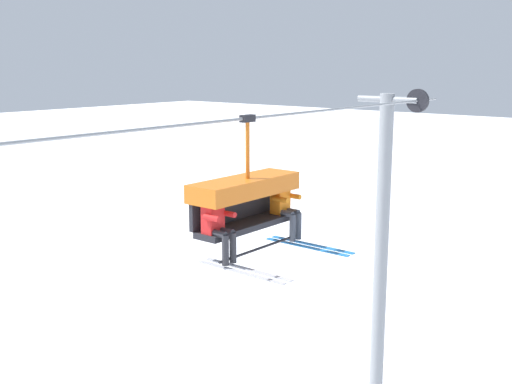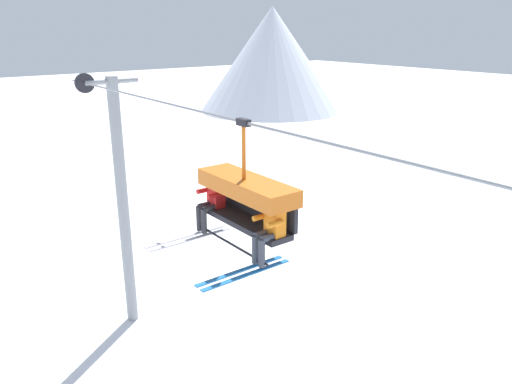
{
  "view_description": "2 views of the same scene",
  "coord_description": "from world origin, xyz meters",
  "px_view_note": "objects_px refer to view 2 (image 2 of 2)",
  "views": [
    {
      "loc": [
        -6.6,
        -7.55,
        8.88
      ],
      "look_at": [
        1.59,
        -0.84,
        6.72
      ],
      "focal_mm": 45.0,
      "sensor_mm": 36.0,
      "label": 1
    },
    {
      "loc": [
        8.13,
        -5.68,
        9.5
      ],
      "look_at": [
        1.52,
        -0.61,
        6.73
      ],
      "focal_mm": 35.0,
      "sensor_mm": 36.0,
      "label": 2
    }
  ],
  "objects_px": {
    "lift_tower_near": "(122,200)",
    "skier_orange": "(269,228)",
    "chairlift_chair": "(247,194)",
    "skier_red": "(210,199)"
  },
  "relations": [
    {
      "from": "chairlift_chair",
      "to": "skier_red",
      "type": "bearing_deg",
      "value": -165.85
    },
    {
      "from": "skier_red",
      "to": "skier_orange",
      "type": "height_order",
      "value": "same"
    },
    {
      "from": "lift_tower_near",
      "to": "skier_orange",
      "type": "bearing_deg",
      "value": -6.25
    },
    {
      "from": "lift_tower_near",
      "to": "skier_red",
      "type": "height_order",
      "value": "lift_tower_near"
    },
    {
      "from": "lift_tower_near",
      "to": "skier_orange",
      "type": "xyz_separation_m",
      "value": [
        8.49,
        -0.93,
        2.1
      ]
    },
    {
      "from": "lift_tower_near",
      "to": "chairlift_chair",
      "type": "bearing_deg",
      "value": -5.32
    },
    {
      "from": "lift_tower_near",
      "to": "chairlift_chair",
      "type": "xyz_separation_m",
      "value": [
        7.61,
        -0.71,
        2.39
      ]
    },
    {
      "from": "chairlift_chair",
      "to": "skier_orange",
      "type": "distance_m",
      "value": 0.95
    },
    {
      "from": "skier_orange",
      "to": "chairlift_chair",
      "type": "bearing_deg",
      "value": 165.85
    },
    {
      "from": "chairlift_chair",
      "to": "skier_red",
      "type": "distance_m",
      "value": 0.95
    }
  ]
}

